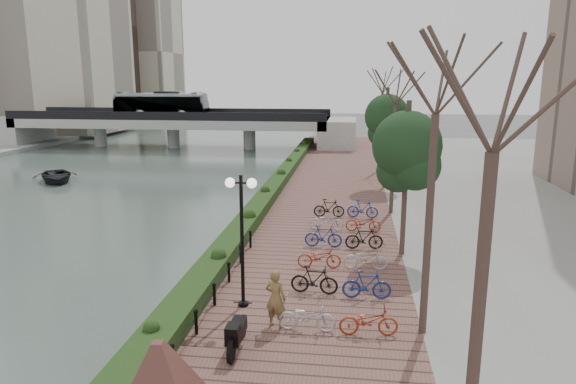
% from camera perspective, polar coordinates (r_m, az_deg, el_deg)
% --- Properties ---
extents(ground, '(220.00, 220.00, 0.00)m').
position_cam_1_polar(ground, '(15.75, -16.30, -17.91)').
color(ground, '#59595B').
rests_on(ground, ground).
extents(river_water, '(30.00, 130.00, 0.02)m').
position_cam_1_polar(river_water, '(43.48, -21.44, 1.19)').
color(river_water, '#4A5D53').
rests_on(river_water, ground).
extents(promenade, '(8.00, 75.00, 0.50)m').
position_cam_1_polar(promenade, '(30.86, 3.72, -1.82)').
color(promenade, brown).
rests_on(promenade, ground).
extents(hedge, '(1.10, 56.00, 0.60)m').
position_cam_1_polar(hedge, '(33.52, -1.80, 0.31)').
color(hedge, '#183714').
rests_on(hedge, promenade).
extents(chain_fence, '(0.10, 14.10, 0.70)m').
position_cam_1_polar(chain_fence, '(16.57, -9.12, -12.64)').
color(chain_fence, black).
rests_on(chain_fence, promenade).
extents(lamppost, '(1.02, 0.32, 4.39)m').
position_cam_1_polar(lamppost, '(16.38, -5.19, -2.20)').
color(lamppost, black).
rests_on(lamppost, promenade).
extents(motorcycle, '(0.55, 1.74, 1.09)m').
position_cam_1_polar(motorcycle, '(14.71, -5.67, -15.09)').
color(motorcycle, black).
rests_on(motorcycle, promenade).
extents(pedestrian, '(0.77, 0.62, 1.83)m').
position_cam_1_polar(pedestrian, '(15.66, -1.39, -11.74)').
color(pedestrian, brown).
rests_on(pedestrian, promenade).
extents(bicycle_parking, '(2.40, 14.69, 1.00)m').
position_cam_1_polar(bicycle_parking, '(21.52, 6.11, -6.22)').
color(bicycle_parking, '#B8B8BD').
rests_on(bicycle_parking, promenade).
extents(street_trees, '(3.20, 37.12, 6.80)m').
position_cam_1_polar(street_trees, '(25.47, 12.14, 2.79)').
color(street_trees, '#3A2822').
rests_on(street_trees, promenade).
extents(bridge, '(36.00, 10.77, 6.50)m').
position_cam_1_polar(bridge, '(61.28, -12.94, 7.93)').
color(bridge, gray).
rests_on(bridge, ground).
extents(boat, '(5.36, 5.71, 0.96)m').
position_cam_1_polar(boat, '(43.70, -24.39, 1.65)').
color(boat, black).
rests_on(boat, river_water).
extents(far_buildings, '(35.00, 38.00, 38.00)m').
position_cam_1_polar(far_buildings, '(91.93, -24.89, 16.49)').
color(far_buildings, beige).
rests_on(far_buildings, far_bank).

